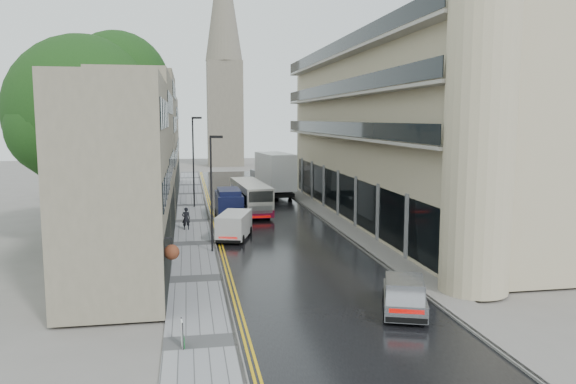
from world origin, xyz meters
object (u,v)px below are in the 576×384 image
object	(u,v)px
silver_hatchback	(386,304)
lamp_post_far	(193,163)
white_van	(218,230)
tree_near	(85,139)
white_lorry	(267,177)
pedestrian	(186,218)
lamp_post_near	(211,194)
tree_far	(116,142)
cream_bus	(244,202)
estate_sign	(182,334)
navy_van	(219,207)

from	to	relation	value
silver_hatchback	lamp_post_far	bearing A→B (deg)	122.36
lamp_post_far	white_van	bearing A→B (deg)	-62.02
tree_near	silver_hatchback	size ratio (longest dim) A/B	3.54
white_lorry	tree_near	bearing A→B (deg)	-135.53
pedestrian	lamp_post_near	bearing A→B (deg)	98.32
tree_near	tree_far	world-z (taller)	tree_near
tree_near	cream_bus	distance (m)	15.08
tree_far	estate_sign	distance (m)	31.80
cream_bus	pedestrian	distance (m)	6.85
white_lorry	estate_sign	distance (m)	37.36
tree_near	silver_hatchback	xyz separation A→B (m)	(14.10, -16.46, -6.19)
estate_sign	navy_van	bearing A→B (deg)	78.08
tree_near	lamp_post_near	world-z (taller)	tree_near
white_van	lamp_post_far	world-z (taller)	lamp_post_far
navy_van	lamp_post_far	world-z (taller)	lamp_post_far
cream_bus	white_van	world-z (taller)	cream_bus
tree_far	lamp_post_near	size ratio (longest dim) A/B	1.77
tree_near	navy_van	world-z (taller)	tree_near
white_lorry	lamp_post_far	bearing A→B (deg)	-159.57
cream_bus	lamp_post_far	world-z (taller)	lamp_post_far
lamp_post_far	white_lorry	bearing A→B (deg)	51.58
tree_far	estate_sign	size ratio (longest dim) A/B	13.20
cream_bus	navy_van	world-z (taller)	cream_bus
lamp_post_near	navy_van	bearing A→B (deg)	104.58
cream_bus	lamp_post_far	xyz separation A→B (m)	(-4.04, 5.85, 2.89)
cream_bus	lamp_post_near	size ratio (longest dim) A/B	1.37
tree_near	lamp_post_far	size ratio (longest dim) A/B	1.69
tree_far	white_van	size ratio (longest dim) A/B	3.01
tree_near	silver_hatchback	world-z (taller)	tree_near
tree_near	white_van	world-z (taller)	tree_near
navy_van	white_lorry	bearing A→B (deg)	64.78
white_van	lamp_post_near	size ratio (longest dim) A/B	0.59
navy_van	lamp_post_near	size ratio (longest dim) A/B	0.72
white_van	silver_hatchback	bearing A→B (deg)	-53.11
tree_far	navy_van	world-z (taller)	tree_far
tree_far	tree_near	bearing A→B (deg)	-91.32
cream_bus	navy_van	xyz separation A→B (m)	(-2.23, -2.06, -0.03)
lamp_post_near	estate_sign	bearing A→B (deg)	-76.69
estate_sign	tree_far	bearing A→B (deg)	94.84
tree_near	white_lorry	bearing A→B (deg)	52.57
silver_hatchback	tree_far	bearing A→B (deg)	134.38
tree_near	pedestrian	xyz separation A→B (m)	(6.14, 3.87, -6.00)
tree_far	silver_hatchback	world-z (taller)	tree_far
cream_bus	estate_sign	size ratio (longest dim) A/B	10.23
tree_near	estate_sign	distance (m)	19.81
navy_van	lamp_post_near	bearing A→B (deg)	-95.68
lamp_post_far	navy_van	bearing A→B (deg)	-54.07
tree_near	white_lorry	size ratio (longest dim) A/B	1.57
cream_bus	pedestrian	bearing A→B (deg)	-137.93
pedestrian	estate_sign	size ratio (longest dim) A/B	1.76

